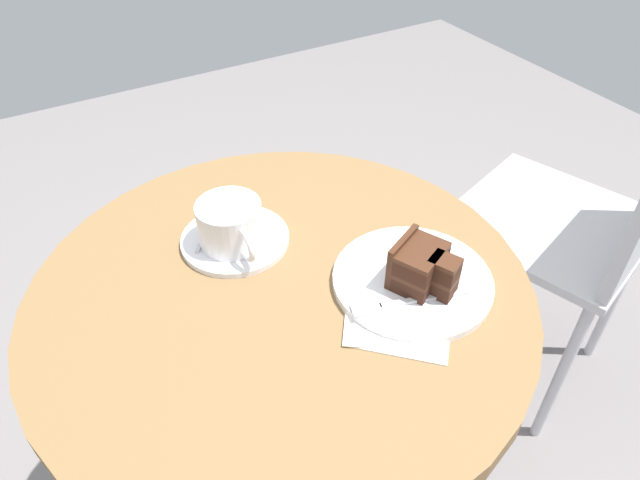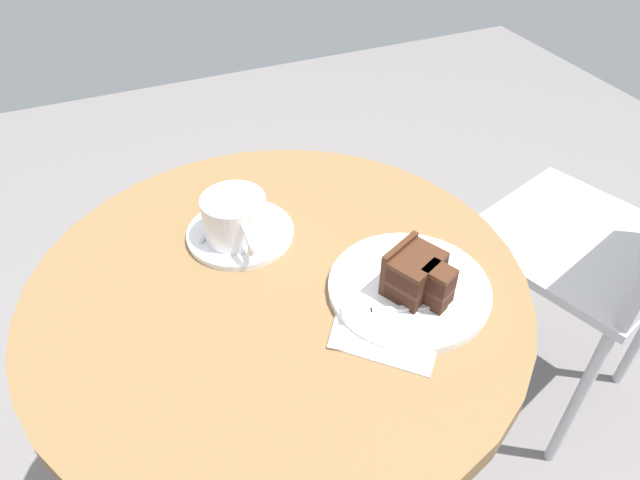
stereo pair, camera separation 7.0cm
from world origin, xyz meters
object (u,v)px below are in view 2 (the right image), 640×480
object	(u,v)px
coffee_cup	(235,217)
cafe_chair	(632,234)
napkin	(387,323)
cake_plate	(409,288)
teaspoon	(221,215)
fork	(388,310)
cake_slice	(417,275)
saucer	(240,233)

from	to	relation	value
coffee_cup	cafe_chair	distance (m)	0.78
cafe_chair	napkin	bearing A→B (deg)	-5.88
cake_plate	teaspoon	bearing A→B (deg)	-142.63
napkin	cafe_chair	distance (m)	0.66
fork	coffee_cup	bearing A→B (deg)	-42.61
teaspoon	cake_slice	distance (m)	0.32
saucer	fork	bearing A→B (deg)	27.82
cake_plate	cake_slice	bearing A→B (deg)	-0.46
coffee_cup	fork	size ratio (longest dim) A/B	0.81
cake_slice	fork	distance (m)	0.06
cake_plate	coffee_cup	bearing A→B (deg)	-137.16
cake_plate	napkin	xyz separation A→B (m)	(0.04, -0.05, -0.00)
cake_plate	napkin	world-z (taller)	cake_plate
cake_plate	fork	bearing A→B (deg)	-58.56
cake_slice	teaspoon	bearing A→B (deg)	-144.05
cake_plate	cafe_chair	xyz separation A→B (m)	(-0.10, 0.57, -0.17)
saucer	cafe_chair	size ratio (longest dim) A/B	0.18
teaspoon	coffee_cup	bearing A→B (deg)	-129.47
coffee_cup	fork	world-z (taller)	coffee_cup
coffee_cup	napkin	bearing A→B (deg)	28.17
teaspoon	napkin	size ratio (longest dim) A/B	0.49
saucer	cafe_chair	xyz separation A→B (m)	(0.10, 0.74, -0.17)
cake_slice	napkin	distance (m)	0.07
cake_plate	cake_slice	world-z (taller)	cake_slice
coffee_cup	napkin	size ratio (longest dim) A/B	0.70
teaspoon	napkin	xyz separation A→B (m)	(0.28, 0.13, -0.01)
fork	napkin	xyz separation A→B (m)	(0.01, -0.01, -0.01)
saucer	fork	size ratio (longest dim) A/B	1.03
fork	cake_plate	bearing A→B (deg)	-131.31
saucer	coffee_cup	xyz separation A→B (m)	(0.01, -0.01, 0.04)
coffee_cup	cake_plate	distance (m)	0.26
napkin	cafe_chair	xyz separation A→B (m)	(-0.14, 0.62, -0.16)
coffee_cup	cafe_chair	size ratio (longest dim) A/B	0.14
coffee_cup	teaspoon	size ratio (longest dim) A/B	1.43
saucer	cake_plate	size ratio (longest dim) A/B	0.74
saucer	teaspoon	bearing A→B (deg)	-159.40
fork	cafe_chair	bearing A→B (deg)	-151.24
cafe_chair	teaspoon	bearing A→B (deg)	-29.21
cake_plate	fork	size ratio (longest dim) A/B	1.40
coffee_cup	fork	bearing A→B (deg)	30.14
saucer	cake_slice	bearing A→B (deg)	38.64
cake_plate	cake_slice	distance (m)	0.04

